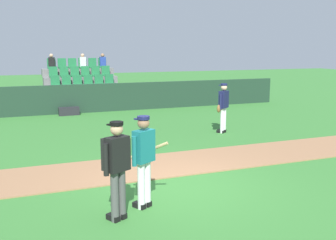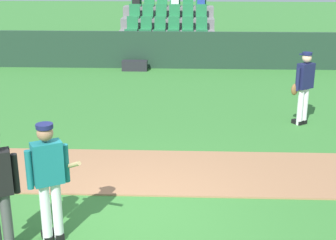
{
  "view_description": "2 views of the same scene",
  "coord_description": "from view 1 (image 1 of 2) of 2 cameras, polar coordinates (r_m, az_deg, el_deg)",
  "views": [
    {
      "loc": [
        -3.12,
        -7.54,
        2.97
      ],
      "look_at": [
        0.17,
        0.99,
        1.29
      ],
      "focal_mm": 41.62,
      "sensor_mm": 36.0,
      "label": 1
    },
    {
      "loc": [
        0.85,
        -6.89,
        3.83
      ],
      "look_at": [
        0.49,
        1.89,
        0.92
      ],
      "focal_mm": 52.23,
      "sensor_mm": 36.0,
      "label": 2
    }
  ],
  "objects": [
    {
      "name": "runner_navy_jersey",
      "position": [
        13.9,
        8.08,
        2.03
      ],
      "size": [
        0.61,
        0.46,
        1.76
      ],
      "color": "white",
      "rests_on": "ground"
    },
    {
      "name": "stadium_bleachers",
      "position": [
        20.91,
        -12.44,
        4.07
      ],
      "size": [
        3.9,
        3.8,
        2.7
      ],
      "color": "slate",
      "rests_on": "ground"
    },
    {
      "name": "infield_dirt_path",
      "position": [
        10.03,
        -2.03,
        -6.71
      ],
      "size": [
        28.0,
        2.02,
        0.03
      ],
      "primitive_type": "cube",
      "color": "#9E704C",
      "rests_on": "ground"
    },
    {
      "name": "ground_plane",
      "position": [
        8.68,
        1.3,
        -9.57
      ],
      "size": [
        80.0,
        80.0,
        0.0
      ],
      "primitive_type": "plane",
      "color": "#387A33"
    },
    {
      "name": "dugout_fence",
      "position": [
        18.65,
        -11.33,
        3.13
      ],
      "size": [
        20.0,
        0.16,
        1.33
      ],
      "primitive_type": "cube",
      "color": "#1E3828",
      "rests_on": "ground"
    },
    {
      "name": "umpire_home_plate",
      "position": [
        6.78,
        -7.52,
        -6.54
      ],
      "size": [
        0.54,
        0.44,
        1.76
      ],
      "color": "#4C4C4C",
      "rests_on": "ground"
    },
    {
      "name": "batter_teal_jersey",
      "position": [
        7.26,
        -3.55,
        -5.58
      ],
      "size": [
        0.74,
        0.7,
        1.76
      ],
      "color": "white",
      "rests_on": "ground"
    },
    {
      "name": "equipment_bag",
      "position": [
        18.13,
        -14.31,
        1.25
      ],
      "size": [
        0.9,
        0.36,
        0.36
      ],
      "primitive_type": "cube",
      "color": "#232328",
      "rests_on": "ground"
    }
  ]
}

